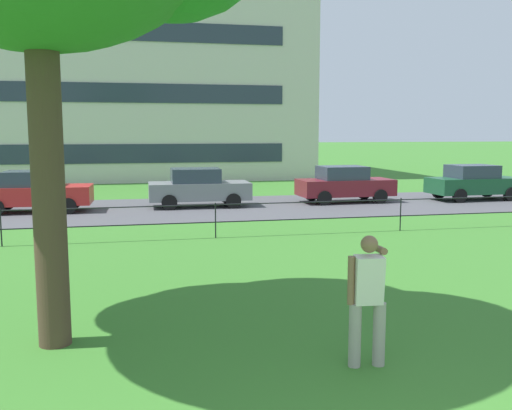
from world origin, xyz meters
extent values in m
cube|color=#4C4C51|center=(0.00, 19.08, 0.00)|extent=(80.00, 7.22, 0.01)
cylinder|color=black|center=(-5.67, 12.64, 0.50)|extent=(0.04, 0.04, 1.00)
cylinder|color=black|center=(0.00, 12.64, 0.50)|extent=(0.04, 0.04, 1.00)
cylinder|color=black|center=(5.67, 12.64, 0.50)|extent=(0.04, 0.04, 1.00)
cylinder|color=black|center=(0.00, 12.64, 0.45)|extent=(34.02, 0.03, 0.03)
cylinder|color=black|center=(0.00, 12.64, 0.95)|extent=(34.02, 0.03, 0.03)
cylinder|color=#4C3828|center=(-3.41, 5.03, 2.43)|extent=(0.45, 0.45, 4.86)
cylinder|color=gray|center=(0.45, 3.39, 0.41)|extent=(0.16, 0.16, 0.83)
cylinder|color=gray|center=(0.77, 3.36, 0.41)|extent=(0.16, 0.16, 0.83)
cube|color=silver|center=(0.61, 3.38, 1.14)|extent=(0.38, 0.30, 0.63)
sphere|color=brown|center=(0.61, 3.38, 1.59)|extent=(0.22, 0.22, 0.22)
cylinder|color=brown|center=(0.84, 3.66, 1.48)|extent=(0.15, 0.63, 0.12)
cylinder|color=brown|center=(0.38, 3.40, 1.13)|extent=(0.09, 0.09, 0.62)
cube|color=red|center=(-5.79, 19.28, 0.64)|extent=(4.06, 1.84, 0.68)
cube|color=#2D3847|center=(-5.94, 19.28, 1.26)|extent=(1.95, 1.59, 0.56)
cylinder|color=black|center=(-4.52, 20.04, 0.30)|extent=(0.61, 0.22, 0.60)
cylinder|color=black|center=(-4.58, 18.43, 0.30)|extent=(0.61, 0.22, 0.60)
cylinder|color=black|center=(-7.00, 20.13, 0.30)|extent=(0.61, 0.22, 0.60)
cube|color=slate|center=(0.35, 19.50, 0.64)|extent=(4.02, 1.76, 0.68)
cube|color=#2D3847|center=(0.20, 19.51, 1.26)|extent=(1.92, 1.55, 0.56)
cylinder|color=black|center=(1.60, 20.29, 0.30)|extent=(0.60, 0.21, 0.60)
cylinder|color=black|center=(1.58, 18.68, 0.30)|extent=(0.60, 0.21, 0.60)
cylinder|color=black|center=(-0.88, 20.33, 0.30)|extent=(0.60, 0.21, 0.60)
cylinder|color=black|center=(-0.90, 18.71, 0.30)|extent=(0.60, 0.21, 0.60)
cube|color=maroon|center=(6.59, 19.65, 0.64)|extent=(4.04, 1.79, 0.68)
cube|color=#2D3847|center=(6.44, 19.65, 1.26)|extent=(1.94, 1.56, 0.56)
cylinder|color=black|center=(7.81, 20.49, 0.30)|extent=(0.60, 0.21, 0.60)
cylinder|color=black|center=(7.85, 18.88, 0.30)|extent=(0.60, 0.21, 0.60)
cylinder|color=black|center=(5.33, 20.43, 0.30)|extent=(0.60, 0.21, 0.60)
cylinder|color=black|center=(5.37, 18.82, 0.30)|extent=(0.60, 0.21, 0.60)
cube|color=#194C2D|center=(12.48, 19.26, 0.64)|extent=(4.05, 1.81, 0.68)
cube|color=#2D3847|center=(12.33, 19.25, 1.26)|extent=(1.94, 1.57, 0.56)
cylinder|color=black|center=(13.70, 20.10, 0.30)|extent=(0.61, 0.22, 0.60)
cylinder|color=black|center=(13.74, 18.48, 0.30)|extent=(0.61, 0.22, 0.60)
cylinder|color=black|center=(11.22, 20.03, 0.30)|extent=(0.61, 0.22, 0.60)
cylinder|color=black|center=(11.26, 18.41, 0.30)|extent=(0.61, 0.22, 0.60)
cube|color=beige|center=(-5.61, 38.14, 6.90)|extent=(29.36, 14.92, 13.81)
cube|color=#283342|center=(-5.61, 30.65, 1.73)|extent=(24.66, 0.06, 1.10)
cube|color=#283342|center=(-5.61, 30.65, 5.18)|extent=(24.66, 0.06, 1.10)
cube|color=#283342|center=(-5.61, 30.65, 8.63)|extent=(24.66, 0.06, 1.10)
camera|label=1|loc=(-2.28, -3.20, 3.00)|focal=40.12mm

